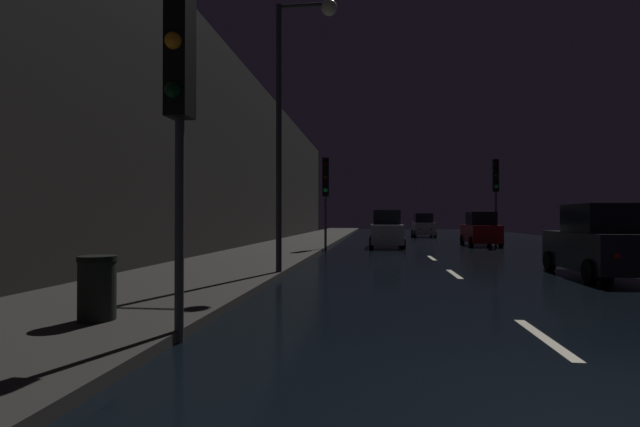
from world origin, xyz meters
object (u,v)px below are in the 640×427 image
(car_parked_right_near, at_px, (599,243))
(car_distant_taillights, at_px, (423,226))
(streetlamp_overhead, at_px, (295,96))
(car_parked_right_far, at_px, (481,230))
(trash_bin_curbside, at_px, (97,288))
(traffic_light_near_left, at_px, (179,74))
(traffic_light_far_left, at_px, (326,184))
(car_approaching_headlights, at_px, (387,230))
(traffic_light_far_right, at_px, (496,183))

(car_parked_right_near, relative_size, car_distant_taillights, 0.99)
(streetlamp_overhead, height_order, car_parked_right_near, streetlamp_overhead)
(streetlamp_overhead, distance_m, car_parked_right_far, 18.44)
(streetlamp_overhead, xyz_separation_m, car_distant_taillights, (6.34, 28.70, -4.07))
(car_parked_right_near, bearing_deg, streetlamp_overhead, 97.87)
(car_distant_taillights, bearing_deg, car_parked_right_far, -170.86)
(streetlamp_overhead, relative_size, car_parked_right_near, 1.90)
(trash_bin_curbside, xyz_separation_m, car_parked_right_near, (10.19, 7.46, 0.30))
(traffic_light_near_left, distance_m, car_distant_taillights, 36.20)
(traffic_light_near_left, bearing_deg, traffic_light_far_left, -177.77)
(car_approaching_headlights, bearing_deg, traffic_light_near_left, -8.75)
(car_parked_right_far, bearing_deg, traffic_light_far_left, 123.85)
(traffic_light_far_left, bearing_deg, car_parked_right_near, 33.32)
(traffic_light_far_right, distance_m, car_parked_right_near, 14.71)
(traffic_light_near_left, relative_size, streetlamp_overhead, 0.64)
(traffic_light_near_left, xyz_separation_m, car_approaching_headlights, (3.16, 20.55, -2.57))
(streetlamp_overhead, bearing_deg, car_parked_right_far, 62.16)
(trash_bin_curbside, distance_m, car_parked_right_near, 12.63)
(car_parked_right_near, bearing_deg, trash_bin_curbside, 126.20)
(traffic_light_far_right, height_order, trash_bin_curbside, traffic_light_far_right)
(traffic_light_near_left, distance_m, trash_bin_curbside, 3.28)
(traffic_light_near_left, height_order, car_approaching_headlights, traffic_light_near_left)
(traffic_light_near_left, bearing_deg, car_approaching_headlights, 173.84)
(trash_bin_curbside, bearing_deg, traffic_light_near_left, -18.73)
(trash_bin_curbside, bearing_deg, streetlamp_overhead, 74.12)
(traffic_light_far_left, xyz_separation_m, streetlamp_overhead, (0.24, -10.11, 1.69))
(trash_bin_curbside, relative_size, car_distant_taillights, 0.23)
(streetlamp_overhead, distance_m, trash_bin_curbside, 7.88)
(car_approaching_headlights, relative_size, car_distant_taillights, 1.01)
(traffic_light_near_left, distance_m, streetlamp_overhead, 6.96)
(traffic_light_far_left, bearing_deg, trash_bin_curbside, -16.08)
(traffic_light_far_right, relative_size, car_approaching_headlights, 1.23)
(traffic_light_far_right, relative_size, car_distant_taillights, 1.25)
(traffic_light_near_left, relative_size, car_distant_taillights, 1.19)
(car_distant_taillights, bearing_deg, traffic_light_far_right, -167.71)
(car_parked_right_far, bearing_deg, traffic_light_far_right, -111.44)
(traffic_light_far_left, distance_m, car_parked_right_near, 12.66)
(car_parked_right_near, distance_m, car_parked_right_far, 14.74)
(traffic_light_near_left, distance_m, car_parked_right_near, 12.09)
(car_approaching_headlights, height_order, car_parked_right_far, car_approaching_headlights)
(traffic_light_far_left, bearing_deg, car_distant_taillights, 149.87)
(traffic_light_far_left, bearing_deg, car_parked_right_far, 113.19)
(car_parked_right_near, height_order, car_parked_right_far, car_parked_right_near)
(car_approaching_headlights, distance_m, car_parked_right_far, 5.97)
(traffic_light_far_right, xyz_separation_m, car_approaching_headlights, (-6.37, -1.82, -2.76))
(traffic_light_far_left, relative_size, traffic_light_far_right, 0.91)
(traffic_light_far_right, xyz_separation_m, trash_bin_curbside, (-10.99, -21.88, -3.09))
(car_parked_right_near, xyz_separation_m, car_parked_right_far, (0.00, 14.74, -0.01))
(streetlamp_overhead, bearing_deg, traffic_light_far_left, 91.35)
(streetlamp_overhead, bearing_deg, car_parked_right_near, 7.87)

